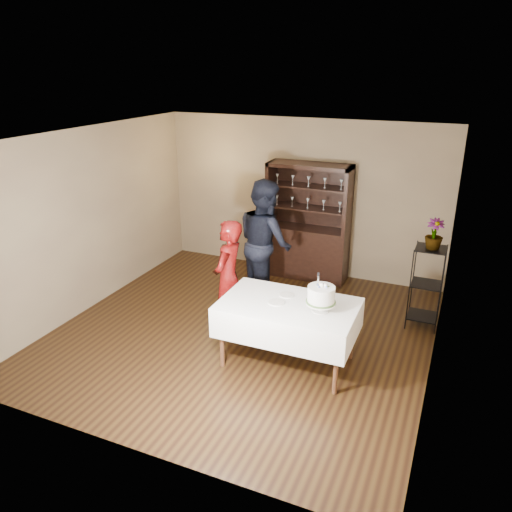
# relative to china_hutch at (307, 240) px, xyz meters

# --- Properties ---
(floor) EXTENTS (5.00, 5.00, 0.00)m
(floor) POSITION_rel_china_hutch_xyz_m (-0.20, -2.25, -0.66)
(floor) COLOR black
(floor) RESTS_ON ground
(ceiling) EXTENTS (5.00, 5.00, 0.00)m
(ceiling) POSITION_rel_china_hutch_xyz_m (-0.20, -2.25, 2.04)
(ceiling) COLOR white
(ceiling) RESTS_ON back_wall
(back_wall) EXTENTS (5.00, 0.02, 2.70)m
(back_wall) POSITION_rel_china_hutch_xyz_m (-0.20, 0.25, 0.69)
(back_wall) COLOR brown
(back_wall) RESTS_ON floor
(wall_left) EXTENTS (0.02, 5.00, 2.70)m
(wall_left) POSITION_rel_china_hutch_xyz_m (-2.70, -2.25, 0.69)
(wall_left) COLOR brown
(wall_left) RESTS_ON floor
(wall_right) EXTENTS (0.02, 5.00, 2.70)m
(wall_right) POSITION_rel_china_hutch_xyz_m (2.30, -2.25, 0.69)
(wall_right) COLOR brown
(wall_right) RESTS_ON floor
(china_hutch) EXTENTS (1.40, 0.48, 2.00)m
(china_hutch) POSITION_rel_china_hutch_xyz_m (0.00, 0.00, 0.00)
(china_hutch) COLOR black
(china_hutch) RESTS_ON floor
(plant_etagere) EXTENTS (0.42, 0.42, 1.20)m
(plant_etagere) POSITION_rel_china_hutch_xyz_m (2.08, -1.05, -0.01)
(plant_etagere) COLOR black
(plant_etagere) RESTS_ON floor
(cake_table) EXTENTS (1.66, 1.03, 0.83)m
(cake_table) POSITION_rel_china_hutch_xyz_m (0.63, -2.71, -0.03)
(cake_table) COLOR white
(cake_table) RESTS_ON floor
(woman) EXTENTS (0.41, 0.61, 1.65)m
(woman) POSITION_rel_china_hutch_xyz_m (-0.37, -2.35, 0.16)
(woman) COLOR #3D0505
(woman) RESTS_ON floor
(man) EXTENTS (1.20, 1.19, 1.96)m
(man) POSITION_rel_china_hutch_xyz_m (-0.30, -1.20, 0.32)
(man) COLOR black
(man) RESTS_ON floor
(cake) EXTENTS (0.40, 0.40, 0.49)m
(cake) POSITION_rel_china_hutch_xyz_m (1.03, -2.75, 0.36)
(cake) COLOR beige
(cake) RESTS_ON cake_table
(plate_near) EXTENTS (0.23, 0.23, 0.01)m
(plate_near) POSITION_rel_china_hutch_xyz_m (0.49, -2.76, 0.17)
(plate_near) COLOR beige
(plate_near) RESTS_ON cake_table
(plate_far) EXTENTS (0.24, 0.24, 0.01)m
(plate_far) POSITION_rel_china_hutch_xyz_m (0.53, -2.52, 0.17)
(plate_far) COLOR beige
(plate_far) RESTS_ON cake_table
(potted_plant) EXTENTS (0.28, 0.28, 0.42)m
(potted_plant) POSITION_rel_china_hutch_xyz_m (2.10, -1.08, 0.73)
(potted_plant) COLOR #3F602E
(potted_plant) RESTS_ON plant_etagere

